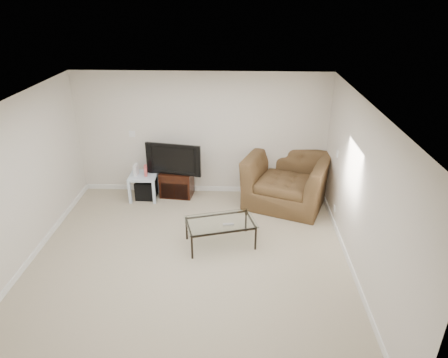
{
  "coord_description": "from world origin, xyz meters",
  "views": [
    {
      "loc": [
        0.76,
        -5.03,
        3.88
      ],
      "look_at": [
        0.5,
        1.2,
        0.9
      ],
      "focal_mm": 32.0,
      "sensor_mm": 36.0,
      "label": 1
    }
  ],
  "objects_px": {
    "side_table": "(144,186)",
    "coffee_table": "(220,233)",
    "tv_stand": "(177,183)",
    "subwoofer": "(146,189)",
    "television": "(175,157)",
    "recliner": "(287,172)"
  },
  "relations": [
    {
      "from": "subwoofer",
      "to": "side_table",
      "type": "bearing_deg",
      "value": -145.31
    },
    {
      "from": "television",
      "to": "side_table",
      "type": "height_order",
      "value": "television"
    },
    {
      "from": "subwoofer",
      "to": "recliner",
      "type": "distance_m",
      "value": 2.86
    },
    {
      "from": "subwoofer",
      "to": "recliner",
      "type": "height_order",
      "value": "recliner"
    },
    {
      "from": "recliner",
      "to": "side_table",
      "type": "bearing_deg",
      "value": -160.83
    },
    {
      "from": "subwoofer",
      "to": "coffee_table",
      "type": "distance_m",
      "value": 2.27
    },
    {
      "from": "coffee_table",
      "to": "recliner",
      "type": "bearing_deg",
      "value": 50.85
    },
    {
      "from": "tv_stand",
      "to": "subwoofer",
      "type": "distance_m",
      "value": 0.63
    },
    {
      "from": "television",
      "to": "recliner",
      "type": "bearing_deg",
      "value": 4.66
    },
    {
      "from": "tv_stand",
      "to": "subwoofer",
      "type": "bearing_deg",
      "value": -162.45
    },
    {
      "from": "television",
      "to": "recliner",
      "type": "relative_size",
      "value": 0.68
    },
    {
      "from": "tv_stand",
      "to": "recliner",
      "type": "xyz_separation_m",
      "value": [
        2.2,
        -0.23,
        0.4
      ]
    },
    {
      "from": "side_table",
      "to": "subwoofer",
      "type": "bearing_deg",
      "value": 34.69
    },
    {
      "from": "television",
      "to": "coffee_table",
      "type": "bearing_deg",
      "value": -50.07
    },
    {
      "from": "side_table",
      "to": "coffee_table",
      "type": "bearing_deg",
      "value": -44.32
    },
    {
      "from": "recliner",
      "to": "coffee_table",
      "type": "bearing_deg",
      "value": -108.24
    },
    {
      "from": "tv_stand",
      "to": "television",
      "type": "relative_size",
      "value": 0.62
    },
    {
      "from": "television",
      "to": "recliner",
      "type": "xyz_separation_m",
      "value": [
        2.21,
        -0.21,
        -0.19
      ]
    },
    {
      "from": "television",
      "to": "coffee_table",
      "type": "distance_m",
      "value": 2.07
    },
    {
      "from": "coffee_table",
      "to": "side_table",
      "type": "bearing_deg",
      "value": 135.68
    },
    {
      "from": "side_table",
      "to": "recliner",
      "type": "height_order",
      "value": "recliner"
    },
    {
      "from": "side_table",
      "to": "recliner",
      "type": "distance_m",
      "value": 2.88
    }
  ]
}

